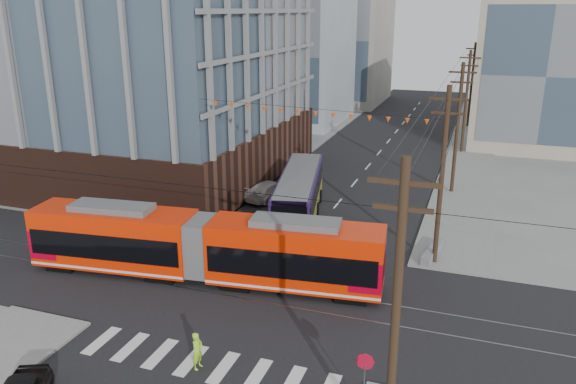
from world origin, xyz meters
name	(u,v)px	position (x,y,z in m)	size (l,w,h in m)	color
ground	(235,330)	(0.00, 0.00, 0.00)	(160.00, 160.00, 0.00)	slate
office_building	(115,18)	(-22.00, 23.00, 14.30)	(30.00, 25.00, 28.60)	#381E16
bg_bldg_nw_near	(278,55)	(-17.00, 52.00, 9.00)	(18.00, 16.00, 18.00)	#8C99A5
bg_bldg_ne_near	(540,75)	(16.00, 48.00, 8.00)	(14.00, 14.00, 16.00)	gray
bg_bldg_nw_far	(337,41)	(-14.00, 72.00, 10.00)	(16.00, 18.00, 20.00)	gray
bg_bldg_ne_far	(545,68)	(18.00, 68.00, 7.00)	(16.00, 16.00, 14.00)	#8C99A5
utility_pole_near	(395,324)	(8.50, -6.00, 5.50)	(0.30, 0.30, 11.00)	black
utility_pole_far	(471,86)	(8.50, 56.00, 5.50)	(0.30, 0.30, 11.00)	black
streetcar	(202,247)	(-4.08, 4.47, 2.00)	(20.78, 2.92, 4.00)	red
city_bus	(299,195)	(-2.02, 16.03, 1.77)	(2.71, 12.52, 3.55)	#291547
parked_car_silver	(233,226)	(-5.23, 11.13, 0.69)	(1.46, 4.19, 1.38)	#A7A8B0
parked_car_white	(272,190)	(-5.49, 19.30, 0.76)	(2.14, 5.26, 1.53)	silver
parked_car_grey	(293,178)	(-5.03, 23.53, 0.67)	(2.21, 4.80, 1.33)	slate
pedestrian	(197,351)	(-0.24, -3.35, 0.87)	(0.63, 0.41, 1.73)	#A8EA2D
stop_sign	(364,384)	(7.16, -3.58, 1.19)	(0.72, 0.72, 2.37)	#AE0C27
jersey_barrier	(432,253)	(8.30, 11.83, 0.36)	(0.81, 3.59, 0.72)	gray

